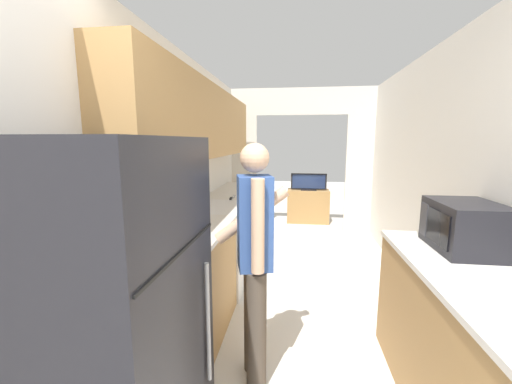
{
  "coord_description": "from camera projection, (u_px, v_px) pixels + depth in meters",
  "views": [
    {
      "loc": [
        -0.06,
        -0.58,
        1.61
      ],
      "look_at": [
        -0.56,
        3.24,
        0.98
      ],
      "focal_mm": 22.0,
      "sensor_mm": 36.0,
      "label": 1
    }
  ],
  "objects": [
    {
      "name": "wall_left",
      "position": [
        179.0,
        153.0,
        2.98
      ],
      "size": [
        0.38,
        7.37,
        2.5
      ],
      "color": "white",
      "rests_on": "ground_plane"
    },
    {
      "name": "wall_right",
      "position": [
        477.0,
        190.0,
        2.3
      ],
      "size": [
        0.06,
        7.37,
        2.5
      ],
      "color": "white",
      "rests_on": "ground_plane"
    },
    {
      "name": "wall_far_with_doorway",
      "position": [
        301.0,
        151.0,
        5.48
      ],
      "size": [
        2.85,
        0.06,
        2.5
      ],
      "color": "white",
      "rests_on": "ground_plane"
    },
    {
      "name": "counter_left",
      "position": [
        221.0,
        240.0,
        3.69
      ],
      "size": [
        0.62,
        3.64,
        0.91
      ],
      "color": "#B2844C",
      "rests_on": "ground_plane"
    },
    {
      "name": "counter_right",
      "position": [
        475.0,
        355.0,
        1.7
      ],
      "size": [
        0.62,
        1.67,
        0.91
      ],
      "color": "#B2844C",
      "rests_on": "ground_plane"
    },
    {
      "name": "refrigerator",
      "position": [
        108.0,
        324.0,
        1.38
      ],
      "size": [
        0.74,
        0.83,
        1.63
      ],
      "color": "black",
      "rests_on": "ground_plane"
    },
    {
      "name": "range_oven",
      "position": [
        217.0,
        246.0,
        3.46
      ],
      "size": [
        0.66,
        0.76,
        1.05
      ],
      "color": "white",
      "rests_on": "ground_plane"
    },
    {
      "name": "person",
      "position": [
        255.0,
        259.0,
        2.03
      ],
      "size": [
        0.51,
        0.43,
        1.6
      ],
      "rotation": [
        0.0,
        0.0,
        1.83
      ],
      "color": "#4C4238",
      "rests_on": "ground_plane"
    },
    {
      "name": "microwave",
      "position": [
        465.0,
        227.0,
        2.01
      ],
      "size": [
        0.38,
        0.51,
        0.31
      ],
      "color": "black",
      "rests_on": "counter_right"
    },
    {
      "name": "tv_cabinet",
      "position": [
        308.0,
        206.0,
        6.26
      ],
      "size": [
        0.81,
        0.42,
        0.65
      ],
      "color": "#B2844C",
      "rests_on": "ground_plane"
    },
    {
      "name": "television",
      "position": [
        309.0,
        182.0,
        6.14
      ],
      "size": [
        0.69,
        0.16,
        0.33
      ],
      "color": "black",
      "rests_on": "tv_cabinet"
    },
    {
      "name": "knife",
      "position": [
        232.0,
        198.0,
        3.86
      ],
      "size": [
        0.06,
        0.34,
        0.02
      ],
      "rotation": [
        0.0,
        0.0,
        0.1
      ],
      "color": "#B7B7BC",
      "rests_on": "counter_left"
    }
  ]
}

